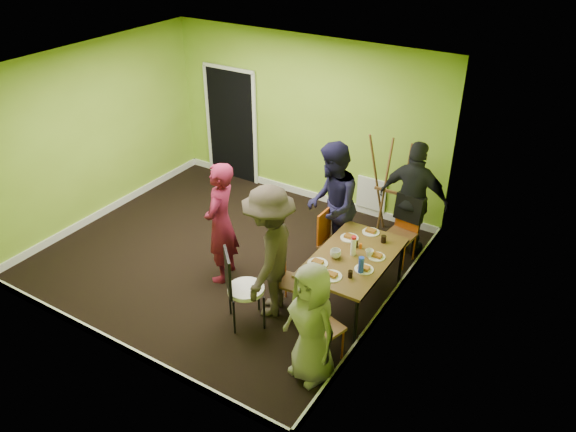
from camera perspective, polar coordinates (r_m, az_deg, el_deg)
name	(u,v)px	position (r m, az deg, el deg)	size (l,w,h in m)	color
ground	(227,256)	(8.40, -6.21, -4.02)	(5.00, 5.00, 0.00)	black
room_walls	(224,196)	(7.93, -6.55, 2.08)	(5.04, 4.54, 2.82)	#86AF2D
dining_table	(353,260)	(7.09, 6.64, -4.44)	(0.90, 1.50, 0.75)	black
chair_left_far	(330,238)	(7.82, 4.30, -2.26)	(0.39, 0.38, 0.92)	#D65B14
chair_left_near	(286,275)	(7.14, -0.16, -6.04)	(0.39, 0.39, 0.85)	#D65B14
chair_back_end	(407,215)	(8.16, 12.04, 0.10)	(0.44, 0.51, 0.99)	#D65B14
chair_front_end	(317,325)	(6.32, 2.99, -10.97)	(0.50, 0.50, 0.97)	#D65B14
chair_bentwood	(240,285)	(6.84, -4.94, -6.97)	(0.58, 0.58, 1.05)	black
easel	(388,189)	(8.52, 10.14, 2.69)	(0.67, 0.63, 1.68)	brown
plate_near_left	(349,238)	(7.40, 6.26, -2.22)	(0.24, 0.24, 0.01)	white
plate_near_right	(318,263)	(6.88, 3.02, -4.83)	(0.25, 0.25, 0.01)	white
plate_far_back	(371,232)	(7.56, 8.42, -1.63)	(0.23, 0.23, 0.01)	white
plate_far_front	(332,276)	(6.68, 4.44, -6.10)	(0.25, 0.25, 0.01)	white
plate_wall_back	(377,257)	(7.08, 8.99, -4.11)	(0.22, 0.22, 0.01)	white
plate_wall_front	(364,269)	(6.84, 7.73, -5.39)	(0.23, 0.23, 0.01)	white
thermos	(353,247)	(7.02, 6.65, -3.12)	(0.07, 0.07, 0.24)	white
blue_bottle	(361,265)	(6.72, 7.43, -4.98)	(0.07, 0.07, 0.22)	blue
orange_bottle	(361,246)	(7.20, 7.39, -3.03)	(0.03, 0.03, 0.07)	#D65B14
glass_mid	(355,244)	(7.22, 6.85, -2.83)	(0.07, 0.07, 0.08)	black
glass_back	(384,239)	(7.36, 9.68, -2.32)	(0.07, 0.07, 0.10)	black
glass_front	(350,274)	(6.67, 6.35, -5.89)	(0.06, 0.06, 0.09)	black
cup_a	(336,254)	(6.99, 4.85, -3.84)	(0.14, 0.14, 0.11)	white
cup_b	(369,253)	(7.05, 8.27, -3.78)	(0.10, 0.10, 0.10)	white
person_standing	(221,223)	(7.52, -6.84, -0.72)	(0.63, 0.41, 1.73)	maroon
person_left_far	(332,206)	(7.78, 4.46, 1.04)	(0.89, 0.70, 1.84)	black
person_left_near	(270,253)	(6.84, -1.89, -3.73)	(1.14, 0.66, 1.77)	#322A21
person_back_end	(414,200)	(8.20, 12.68, 1.63)	(1.03, 0.43, 1.75)	black
person_front_end	(312,324)	(6.05, 2.43, -10.86)	(0.71, 0.46, 1.46)	gray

